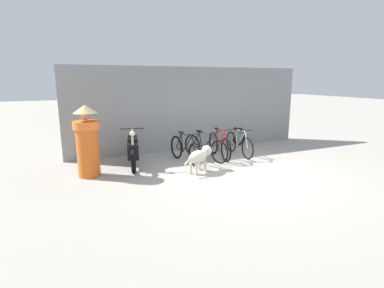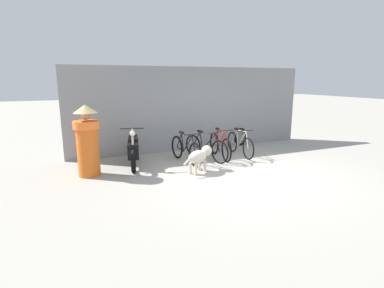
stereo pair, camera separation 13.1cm
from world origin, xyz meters
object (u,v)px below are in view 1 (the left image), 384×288
person_in_robes (87,140)px  stray_dog (200,156)px  motorcycle (133,150)px  spare_tire_left (239,137)px  bicycle_1 (205,148)px  bicycle_2 (219,146)px  bicycle_3 (239,144)px  bicycle_0 (185,150)px

person_in_robes → stray_dog: bearing=124.5°
motorcycle → stray_dog: (1.39, -1.20, -0.02)m
stray_dog → spare_tire_left: bearing=13.2°
bicycle_1 → motorcycle: 2.04m
bicycle_2 → motorcycle: motorcycle is taller
motorcycle → spare_tire_left: bearing=117.2°
bicycle_2 → bicycle_3: (0.68, 0.01, -0.02)m
bicycle_2 → person_in_robes: size_ratio=0.97×
bicycle_0 → bicycle_1: 0.64m
bicycle_1 → spare_tire_left: 2.27m
bicycle_3 → motorcycle: motorcycle is taller
bicycle_3 → person_in_robes: (-4.34, -0.23, 0.52)m
bicycle_0 → bicycle_3: bearing=86.8°
stray_dog → spare_tire_left: (2.56, 2.20, -0.10)m
bicycle_3 → stray_dog: size_ratio=1.66×
bicycle_1 → person_in_robes: (-3.19, -0.20, 0.52)m
bicycle_2 → stray_dog: (-1.12, -1.02, 0.05)m
bicycle_1 → spare_tire_left: size_ratio=2.71×
bicycle_2 → motorcycle: size_ratio=0.88×
stray_dog → spare_tire_left: stray_dog is taller
bicycle_2 → spare_tire_left: bearing=136.5°
bicycle_2 → motorcycle: (-2.51, 0.18, 0.07)m
bicycle_0 → bicycle_3: (1.80, 0.09, -0.01)m
bicycle_0 → bicycle_1: (0.64, 0.06, -0.00)m
bicycle_1 → spare_tire_left: bearing=104.1°
bicycle_1 → stray_dog: bicycle_1 is taller
motorcycle → stray_dog: 1.84m
spare_tire_left → stray_dog: bearing=-139.3°
bicycle_3 → motorcycle: size_ratio=0.88×
bicycle_0 → bicycle_2: 1.12m
bicycle_1 → stray_dog: bearing=-50.8°
bicycle_0 → spare_tire_left: (2.56, 1.26, -0.05)m
motorcycle → person_in_robes: person_in_robes is taller
bicycle_1 → bicycle_0: bearing=-102.9°
bicycle_1 → motorcycle: size_ratio=0.89×
bicycle_1 → stray_dog: size_ratio=1.68×
bicycle_3 → stray_dog: bicycle_3 is taller
person_in_robes → bicycle_2: bearing=145.4°
motorcycle → bicycle_1: bearing=97.2°
bicycle_1 → stray_dog: (-0.64, -1.00, 0.06)m
bicycle_0 → bicycle_2: bicycle_2 is taller
bicycle_3 → person_in_robes: bearing=-82.6°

